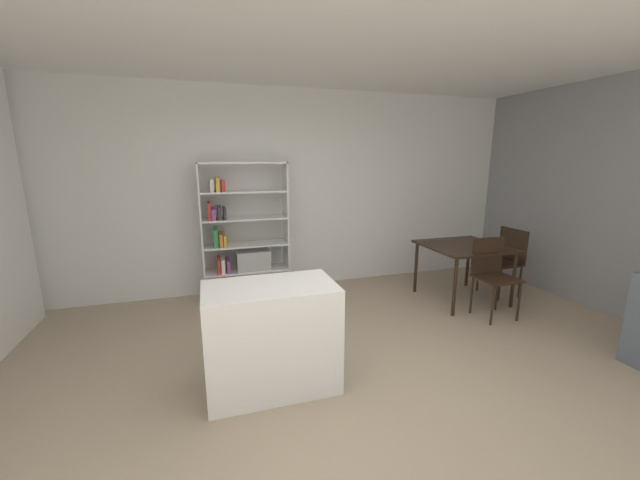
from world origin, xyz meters
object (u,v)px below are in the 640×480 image
kitchen_island (271,337)px  open_bookshelf (241,242)px  dining_table (464,251)px  dining_chair_window_side (506,256)px  dining_chair_near (492,270)px

kitchen_island → open_bookshelf: open_bookshelf is taller
dining_table → dining_chair_window_side: size_ratio=1.08×
dining_table → dining_chair_near: (0.00, -0.51, -0.11)m
open_bookshelf → dining_chair_near: 3.17m
open_bookshelf → dining_chair_near: open_bookshelf is taller
open_bookshelf → dining_table: (2.79, -0.96, -0.10)m
dining_chair_near → dining_table: bearing=90.2°
dining_chair_window_side → dining_chair_near: (-0.71, -0.52, 0.02)m
dining_chair_near → kitchen_island: bearing=-166.6°
dining_table → dining_chair_window_side: (0.71, 0.00, -0.13)m
kitchen_island → dining_chair_window_side: size_ratio=1.14×
open_bookshelf → dining_table: bearing=-19.0°
kitchen_island → dining_chair_window_side: bearing=18.5°
kitchen_island → dining_table: size_ratio=1.05×
open_bookshelf → dining_chair_near: bearing=-27.8°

